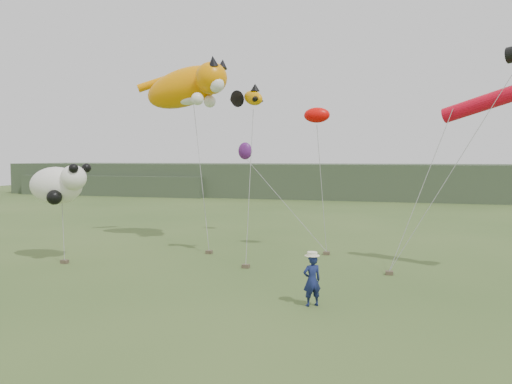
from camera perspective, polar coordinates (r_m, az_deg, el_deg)
ground at (r=17.53m, az=-0.23°, el=-11.90°), size 120.00×120.00×0.00m
headland at (r=61.46m, az=8.46°, el=1.24°), size 90.00×13.00×4.00m
festival_attendant at (r=16.41m, az=6.41°, el=-10.01°), size 0.73×0.67×1.68m
sandbag_anchors at (r=23.05m, az=-1.27°, el=-7.84°), size 14.53×5.47×0.16m
cat_kite at (r=28.23m, az=-7.44°, el=11.93°), size 6.05×3.23×3.23m
fish_kite at (r=23.25m, az=-1.14°, el=10.70°), size 2.19×1.41×1.11m
panda_kite at (r=24.73m, az=-21.62°, el=0.79°), size 3.04×1.97×1.89m
misc_kites at (r=27.59m, az=2.93°, el=6.78°), size 6.36×5.87×2.58m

